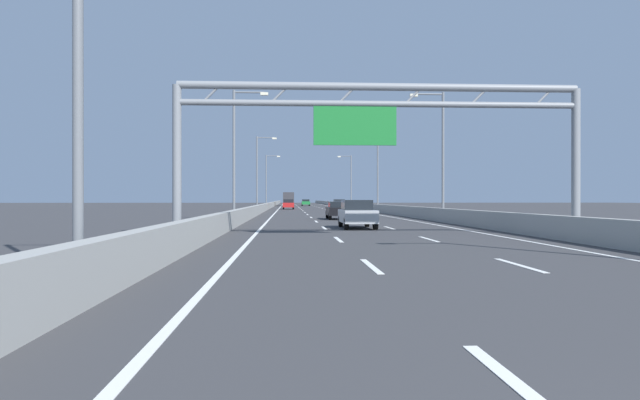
% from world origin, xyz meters
% --- Properties ---
extents(ground_plane, '(260.00, 260.00, 0.00)m').
position_xyz_m(ground_plane, '(0.00, 100.00, 0.00)').
color(ground_plane, '#38383A').
extents(lane_dash_left_0, '(0.16, 3.00, 0.01)m').
position_xyz_m(lane_dash_left_0, '(-1.80, 3.50, 0.01)').
color(lane_dash_left_0, white).
rests_on(lane_dash_left_0, ground_plane).
extents(lane_dash_left_1, '(0.16, 3.00, 0.01)m').
position_xyz_m(lane_dash_left_1, '(-1.80, 12.50, 0.01)').
color(lane_dash_left_1, white).
rests_on(lane_dash_left_1, ground_plane).
extents(lane_dash_left_2, '(0.16, 3.00, 0.01)m').
position_xyz_m(lane_dash_left_2, '(-1.80, 21.50, 0.01)').
color(lane_dash_left_2, white).
rests_on(lane_dash_left_2, ground_plane).
extents(lane_dash_left_3, '(0.16, 3.00, 0.01)m').
position_xyz_m(lane_dash_left_3, '(-1.80, 30.50, 0.01)').
color(lane_dash_left_3, white).
rests_on(lane_dash_left_3, ground_plane).
extents(lane_dash_left_4, '(0.16, 3.00, 0.01)m').
position_xyz_m(lane_dash_left_4, '(-1.80, 39.50, 0.01)').
color(lane_dash_left_4, white).
rests_on(lane_dash_left_4, ground_plane).
extents(lane_dash_left_5, '(0.16, 3.00, 0.01)m').
position_xyz_m(lane_dash_left_5, '(-1.80, 48.50, 0.01)').
color(lane_dash_left_5, white).
rests_on(lane_dash_left_5, ground_plane).
extents(lane_dash_left_6, '(0.16, 3.00, 0.01)m').
position_xyz_m(lane_dash_left_6, '(-1.80, 57.50, 0.01)').
color(lane_dash_left_6, white).
rests_on(lane_dash_left_6, ground_plane).
extents(lane_dash_left_7, '(0.16, 3.00, 0.01)m').
position_xyz_m(lane_dash_left_7, '(-1.80, 66.50, 0.01)').
color(lane_dash_left_7, white).
rests_on(lane_dash_left_7, ground_plane).
extents(lane_dash_left_8, '(0.16, 3.00, 0.01)m').
position_xyz_m(lane_dash_left_8, '(-1.80, 75.50, 0.01)').
color(lane_dash_left_8, white).
rests_on(lane_dash_left_8, ground_plane).
extents(lane_dash_left_9, '(0.16, 3.00, 0.01)m').
position_xyz_m(lane_dash_left_9, '(-1.80, 84.50, 0.01)').
color(lane_dash_left_9, white).
rests_on(lane_dash_left_9, ground_plane).
extents(lane_dash_left_10, '(0.16, 3.00, 0.01)m').
position_xyz_m(lane_dash_left_10, '(-1.80, 93.50, 0.01)').
color(lane_dash_left_10, white).
rests_on(lane_dash_left_10, ground_plane).
extents(lane_dash_left_11, '(0.16, 3.00, 0.01)m').
position_xyz_m(lane_dash_left_11, '(-1.80, 102.50, 0.01)').
color(lane_dash_left_11, white).
rests_on(lane_dash_left_11, ground_plane).
extents(lane_dash_left_12, '(0.16, 3.00, 0.01)m').
position_xyz_m(lane_dash_left_12, '(-1.80, 111.50, 0.01)').
color(lane_dash_left_12, white).
rests_on(lane_dash_left_12, ground_plane).
extents(lane_dash_left_13, '(0.16, 3.00, 0.01)m').
position_xyz_m(lane_dash_left_13, '(-1.80, 120.50, 0.01)').
color(lane_dash_left_13, white).
rests_on(lane_dash_left_13, ground_plane).
extents(lane_dash_left_14, '(0.16, 3.00, 0.01)m').
position_xyz_m(lane_dash_left_14, '(-1.80, 129.50, 0.01)').
color(lane_dash_left_14, white).
rests_on(lane_dash_left_14, ground_plane).
extents(lane_dash_left_15, '(0.16, 3.00, 0.01)m').
position_xyz_m(lane_dash_left_15, '(-1.80, 138.50, 0.01)').
color(lane_dash_left_15, white).
rests_on(lane_dash_left_15, ground_plane).
extents(lane_dash_left_16, '(0.16, 3.00, 0.01)m').
position_xyz_m(lane_dash_left_16, '(-1.80, 147.50, 0.01)').
color(lane_dash_left_16, white).
rests_on(lane_dash_left_16, ground_plane).
extents(lane_dash_left_17, '(0.16, 3.00, 0.01)m').
position_xyz_m(lane_dash_left_17, '(-1.80, 156.50, 0.01)').
color(lane_dash_left_17, white).
rests_on(lane_dash_left_17, ground_plane).
extents(lane_dash_right_1, '(0.16, 3.00, 0.01)m').
position_xyz_m(lane_dash_right_1, '(1.80, 12.50, 0.01)').
color(lane_dash_right_1, white).
rests_on(lane_dash_right_1, ground_plane).
extents(lane_dash_right_2, '(0.16, 3.00, 0.01)m').
position_xyz_m(lane_dash_right_2, '(1.80, 21.50, 0.01)').
color(lane_dash_right_2, white).
rests_on(lane_dash_right_2, ground_plane).
extents(lane_dash_right_3, '(0.16, 3.00, 0.01)m').
position_xyz_m(lane_dash_right_3, '(1.80, 30.50, 0.01)').
color(lane_dash_right_3, white).
rests_on(lane_dash_right_3, ground_plane).
extents(lane_dash_right_4, '(0.16, 3.00, 0.01)m').
position_xyz_m(lane_dash_right_4, '(1.80, 39.50, 0.01)').
color(lane_dash_right_4, white).
rests_on(lane_dash_right_4, ground_plane).
extents(lane_dash_right_5, '(0.16, 3.00, 0.01)m').
position_xyz_m(lane_dash_right_5, '(1.80, 48.50, 0.01)').
color(lane_dash_right_5, white).
rests_on(lane_dash_right_5, ground_plane).
extents(lane_dash_right_6, '(0.16, 3.00, 0.01)m').
position_xyz_m(lane_dash_right_6, '(1.80, 57.50, 0.01)').
color(lane_dash_right_6, white).
rests_on(lane_dash_right_6, ground_plane).
extents(lane_dash_right_7, '(0.16, 3.00, 0.01)m').
position_xyz_m(lane_dash_right_7, '(1.80, 66.50, 0.01)').
color(lane_dash_right_7, white).
rests_on(lane_dash_right_7, ground_plane).
extents(lane_dash_right_8, '(0.16, 3.00, 0.01)m').
position_xyz_m(lane_dash_right_8, '(1.80, 75.50, 0.01)').
color(lane_dash_right_8, white).
rests_on(lane_dash_right_8, ground_plane).
extents(lane_dash_right_9, '(0.16, 3.00, 0.01)m').
position_xyz_m(lane_dash_right_9, '(1.80, 84.50, 0.01)').
color(lane_dash_right_9, white).
rests_on(lane_dash_right_9, ground_plane).
extents(lane_dash_right_10, '(0.16, 3.00, 0.01)m').
position_xyz_m(lane_dash_right_10, '(1.80, 93.50, 0.01)').
color(lane_dash_right_10, white).
rests_on(lane_dash_right_10, ground_plane).
extents(lane_dash_right_11, '(0.16, 3.00, 0.01)m').
position_xyz_m(lane_dash_right_11, '(1.80, 102.50, 0.01)').
color(lane_dash_right_11, white).
rests_on(lane_dash_right_11, ground_plane).
extents(lane_dash_right_12, '(0.16, 3.00, 0.01)m').
position_xyz_m(lane_dash_right_12, '(1.80, 111.50, 0.01)').
color(lane_dash_right_12, white).
rests_on(lane_dash_right_12, ground_plane).
extents(lane_dash_right_13, '(0.16, 3.00, 0.01)m').
position_xyz_m(lane_dash_right_13, '(1.80, 120.50, 0.01)').
color(lane_dash_right_13, white).
rests_on(lane_dash_right_13, ground_plane).
extents(lane_dash_right_14, '(0.16, 3.00, 0.01)m').
position_xyz_m(lane_dash_right_14, '(1.80, 129.50, 0.01)').
color(lane_dash_right_14, white).
rests_on(lane_dash_right_14, ground_plane).
extents(lane_dash_right_15, '(0.16, 3.00, 0.01)m').
position_xyz_m(lane_dash_right_15, '(1.80, 138.50, 0.01)').
color(lane_dash_right_15, white).
rests_on(lane_dash_right_15, ground_plane).
extents(lane_dash_right_16, '(0.16, 3.00, 0.01)m').
position_xyz_m(lane_dash_right_16, '(1.80, 147.50, 0.01)').
color(lane_dash_right_16, white).
rests_on(lane_dash_right_16, ground_plane).
extents(lane_dash_right_17, '(0.16, 3.00, 0.01)m').
position_xyz_m(lane_dash_right_17, '(1.80, 156.50, 0.01)').
color(lane_dash_right_17, white).
rests_on(lane_dash_right_17, ground_plane).
extents(edge_line_left, '(0.16, 176.00, 0.01)m').
position_xyz_m(edge_line_left, '(-5.25, 88.00, 0.01)').
color(edge_line_left, white).
rests_on(edge_line_left, ground_plane).
extents(edge_line_right, '(0.16, 176.00, 0.01)m').
position_xyz_m(edge_line_right, '(5.25, 88.00, 0.01)').
color(edge_line_right, white).
rests_on(edge_line_right, ground_plane).
extents(barrier_left, '(0.45, 220.00, 0.95)m').
position_xyz_m(barrier_left, '(-6.90, 110.00, 0.47)').
color(barrier_left, '#9E9E99').
rests_on(barrier_left, ground_plane).
extents(barrier_right, '(0.45, 220.00, 0.95)m').
position_xyz_m(barrier_right, '(6.90, 110.00, 0.47)').
color(barrier_right, '#9E9E99').
rests_on(barrier_right, ground_plane).
extents(sign_gantry, '(16.84, 0.36, 6.36)m').
position_xyz_m(sign_gantry, '(-0.13, 22.38, 4.86)').
color(sign_gantry, gray).
rests_on(sign_gantry, ground_plane).
extents(streetlamp_left_mid, '(2.58, 0.28, 9.50)m').
position_xyz_m(streetlamp_left_mid, '(-7.47, 41.15, 5.40)').
color(streetlamp_left_mid, slate).
rests_on(streetlamp_left_mid, ground_plane).
extents(streetlamp_right_mid, '(2.58, 0.28, 9.50)m').
position_xyz_m(streetlamp_right_mid, '(7.47, 41.15, 5.40)').
color(streetlamp_right_mid, slate).
rests_on(streetlamp_right_mid, ground_plane).
extents(streetlamp_left_far, '(2.58, 0.28, 9.50)m').
position_xyz_m(streetlamp_left_far, '(-7.47, 72.44, 5.40)').
color(streetlamp_left_far, slate).
rests_on(streetlamp_left_far, ground_plane).
extents(streetlamp_right_far, '(2.58, 0.28, 9.50)m').
position_xyz_m(streetlamp_right_far, '(7.47, 72.44, 5.40)').
color(streetlamp_right_far, slate).
rests_on(streetlamp_right_far, ground_plane).
extents(streetlamp_left_distant, '(2.58, 0.28, 9.50)m').
position_xyz_m(streetlamp_left_distant, '(-7.47, 103.72, 5.40)').
color(streetlamp_left_distant, slate).
rests_on(streetlamp_left_distant, ground_plane).
extents(streetlamp_right_distant, '(2.58, 0.28, 9.50)m').
position_xyz_m(streetlamp_right_distant, '(7.47, 103.72, 5.40)').
color(streetlamp_right_distant, slate).
rests_on(streetlamp_right_distant, ground_plane).
extents(green_car, '(1.84, 4.36, 1.46)m').
position_xyz_m(green_car, '(0.22, 129.66, 0.76)').
color(green_car, '#1E7A38').
rests_on(green_car, ground_plane).
extents(black_car, '(1.85, 4.28, 1.39)m').
position_xyz_m(black_car, '(0.21, 43.89, 0.73)').
color(black_car, black).
rests_on(black_car, ground_plane).
extents(red_car, '(1.70, 4.13, 1.53)m').
position_xyz_m(red_car, '(-3.72, 87.07, 0.77)').
color(red_car, red).
rests_on(red_car, ground_plane).
extents(white_car, '(1.71, 4.20, 1.53)m').
position_xyz_m(white_car, '(3.59, 82.08, 0.78)').
color(white_car, silver).
rests_on(white_car, ground_plane).
extents(silver_car, '(1.74, 4.32, 1.54)m').
position_xyz_m(silver_car, '(-0.01, 30.29, 0.79)').
color(silver_car, '#A8ADB2').
rests_on(silver_car, ground_plane).
extents(box_truck, '(2.40, 8.82, 3.01)m').
position_xyz_m(box_truck, '(-3.67, 127.90, 1.66)').
color(box_truck, '#B21E19').
rests_on(box_truck, ground_plane).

